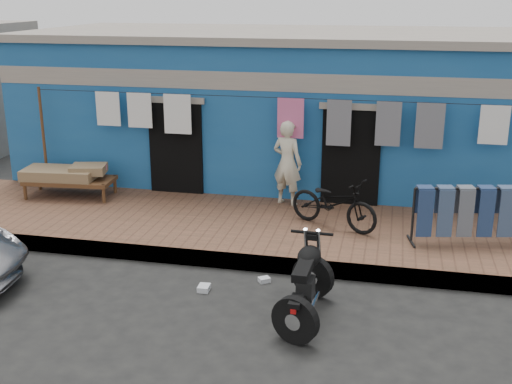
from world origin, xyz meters
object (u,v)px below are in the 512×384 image
jeans_rack (474,214)px  bicycle (334,197)px  motorcycle (305,282)px  charpoy (70,181)px  seated_person (287,163)px

jeans_rack → bicycle: bearing=173.7°
motorcycle → jeans_rack: bearing=50.4°
bicycle → charpoy: bicycle is taller
charpoy → jeans_rack: 7.68m
seated_person → motorcycle: seated_person is taller
seated_person → charpoy: size_ratio=0.86×
seated_person → charpoy: (-4.32, -0.46, -0.51)m
motorcycle → seated_person: bearing=105.1°
bicycle → jeans_rack: 2.30m
charpoy → jeans_rack: bearing=-6.6°
motorcycle → jeans_rack: jeans_rack is taller
charpoy → motorcycle: bearing=-33.9°
seated_person → jeans_rack: size_ratio=0.78×
jeans_rack → charpoy: bearing=173.4°
bicycle → charpoy: 5.38m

